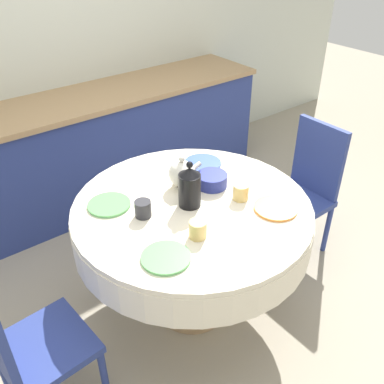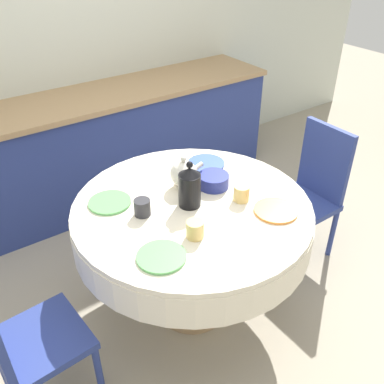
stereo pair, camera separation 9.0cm
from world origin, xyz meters
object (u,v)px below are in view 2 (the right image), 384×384
Objects in this scene: teapot at (184,173)px; chair_left at (311,189)px; coffee_carafe at (190,187)px; chair_right at (19,336)px.

chair_left is at bearing -9.93° from teapot.
coffee_carafe reaches higher than teapot.
chair_right is 1.14m from teapot.
chair_left is at bearing 88.15° from chair_right.
chair_right is 3.61× the size of coffee_carafe.
coffee_carafe is (0.98, 0.08, 0.38)m from chair_right.
chair_left is 1.98m from chair_right.
chair_left and chair_right have the same top height.
teapot is (-0.93, 0.16, 0.36)m from chair_left.
chair_right is (-1.98, -0.08, 0.00)m from chair_left.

